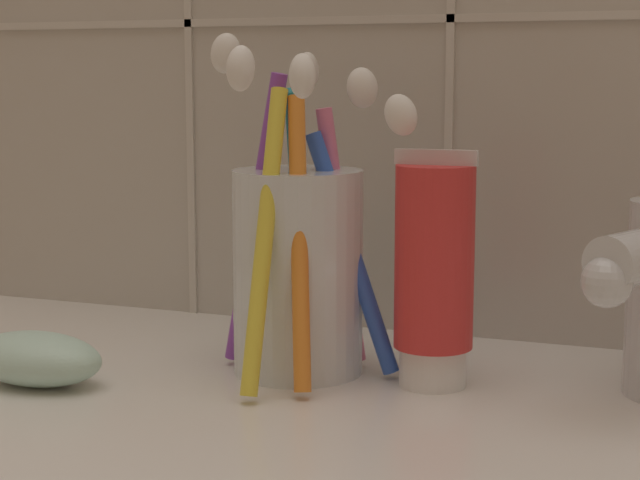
# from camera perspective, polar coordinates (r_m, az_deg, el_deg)

# --- Properties ---
(sink_counter) EXTENTS (0.71, 0.31, 0.02)m
(sink_counter) POSITION_cam_1_polar(r_m,az_deg,el_deg) (0.55, 0.99, -9.43)
(sink_counter) COLOR silver
(sink_counter) RESTS_ON ground
(toothbrush_cup) EXTENTS (0.12, 0.15, 0.19)m
(toothbrush_cup) POSITION_cam_1_polar(r_m,az_deg,el_deg) (0.58, -1.16, -1.06)
(toothbrush_cup) COLOR silver
(toothbrush_cup) RESTS_ON sink_counter
(toothpaste_tube) EXTENTS (0.04, 0.04, 0.12)m
(toothpaste_tube) POSITION_cam_1_polar(r_m,az_deg,el_deg) (0.56, 6.10, -1.67)
(toothpaste_tube) COLOR white
(toothpaste_tube) RESTS_ON sink_counter
(soap_bar) EXTENTS (0.08, 0.04, 0.03)m
(soap_bar) POSITION_cam_1_polar(r_m,az_deg,el_deg) (0.59, -14.93, -6.13)
(soap_bar) COLOR silver
(soap_bar) RESTS_ON sink_counter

